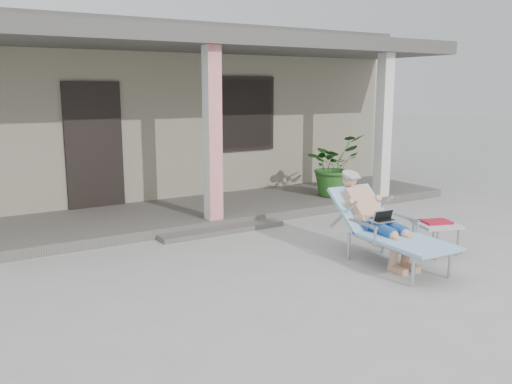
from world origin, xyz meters
TOP-DOWN VIEW (x-y plane):
  - ground at (0.00, 0.00)m, footprint 60.00×60.00m
  - house at (0.00, 6.50)m, footprint 10.40×5.40m
  - porch_deck at (0.00, 3.00)m, footprint 10.00×2.00m
  - porch_overhang at (0.00, 2.95)m, footprint 10.00×2.30m
  - porch_step at (0.00, 1.85)m, footprint 2.00×0.30m
  - lounger at (1.04, -0.38)m, footprint 0.74×1.80m
  - side_table at (1.89, -0.53)m, footprint 0.63×0.63m
  - potted_palm at (2.76, 2.66)m, footprint 1.19×1.09m

SIDE VIEW (x-z plane):
  - ground at x=0.00m, z-range 0.00..0.00m
  - porch_step at x=0.00m, z-range 0.00..0.07m
  - porch_deck at x=0.00m, z-range 0.00..0.15m
  - side_table at x=1.89m, z-range 0.15..0.60m
  - lounger at x=1.04m, z-range 0.13..1.29m
  - potted_palm at x=2.76m, z-range 0.15..1.30m
  - house at x=0.00m, z-range 0.02..3.32m
  - porch_overhang at x=0.00m, z-range 1.36..4.21m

